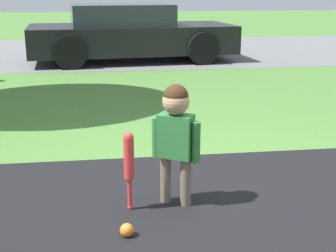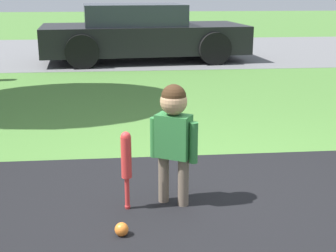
# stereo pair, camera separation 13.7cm
# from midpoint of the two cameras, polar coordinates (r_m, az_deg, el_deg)

# --- Properties ---
(ground_plane) EXTENTS (60.00, 60.00, 0.00)m
(ground_plane) POSITION_cam_midpoint_polar(r_m,az_deg,el_deg) (3.55, 7.16, -8.94)
(ground_plane) COLOR #477533
(street_strip) EXTENTS (40.00, 6.00, 0.01)m
(street_strip) POSITION_cam_midpoint_polar(r_m,az_deg,el_deg) (12.01, -3.67, 9.15)
(street_strip) COLOR slate
(street_strip) RESTS_ON ground
(child) EXTENTS (0.32, 0.24, 0.89)m
(child) POSITION_cam_midpoint_polar(r_m,az_deg,el_deg) (3.27, -0.24, -0.26)
(child) COLOR #6B5B4C
(child) RESTS_ON ground
(baseball_bat) EXTENTS (0.07, 0.07, 0.58)m
(baseball_bat) POSITION_cam_midpoint_polar(r_m,az_deg,el_deg) (3.25, -5.99, -4.21)
(baseball_bat) COLOR red
(baseball_bat) RESTS_ON ground
(sports_ball) EXTENTS (0.09, 0.09, 0.09)m
(sports_ball) POSITION_cam_midpoint_polar(r_m,az_deg,el_deg) (3.05, -6.36, -12.52)
(sports_ball) COLOR orange
(sports_ball) RESTS_ON ground
(parked_car) EXTENTS (4.47, 2.36, 1.20)m
(parked_car) POSITION_cam_midpoint_polar(r_m,az_deg,el_deg) (10.34, -5.13, 11.18)
(parked_car) COLOR black
(parked_car) RESTS_ON ground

